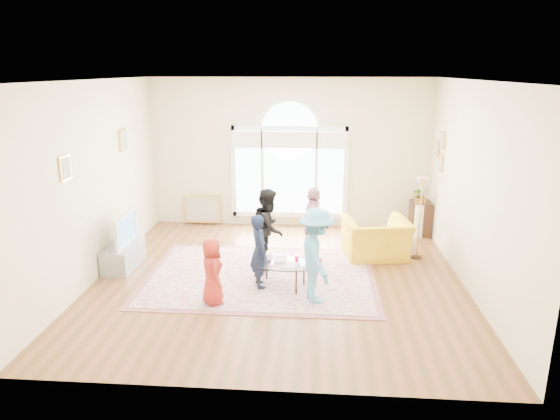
# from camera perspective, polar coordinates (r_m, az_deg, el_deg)

# --- Properties ---
(ground) EXTENTS (6.00, 6.00, 0.00)m
(ground) POSITION_cam_1_polar(r_m,az_deg,el_deg) (8.37, -0.15, -7.85)
(ground) COLOR brown
(ground) RESTS_ON ground
(room_shell) EXTENTS (6.00, 6.00, 6.00)m
(room_shell) POSITION_cam_1_polar(r_m,az_deg,el_deg) (10.64, 1.09, 6.13)
(room_shell) COLOR beige
(room_shell) RESTS_ON ground
(area_rug) EXTENTS (3.60, 2.60, 0.02)m
(area_rug) POSITION_cam_1_polar(r_m,az_deg,el_deg) (8.45, -2.21, -7.55)
(area_rug) COLOR beige
(area_rug) RESTS_ON ground
(rug_border) EXTENTS (3.80, 2.80, 0.01)m
(rug_border) POSITION_cam_1_polar(r_m,az_deg,el_deg) (8.45, -2.21, -7.58)
(rug_border) COLOR #925455
(rug_border) RESTS_ON ground
(tv_console) EXTENTS (0.45, 1.00, 0.42)m
(tv_console) POSITION_cam_1_polar(r_m,az_deg,el_deg) (9.17, -17.46, -5.02)
(tv_console) COLOR gray
(tv_console) RESTS_ON ground
(television) EXTENTS (0.16, 0.98, 0.56)m
(television) POSITION_cam_1_polar(r_m,az_deg,el_deg) (9.01, -17.66, -2.10)
(television) COLOR black
(television) RESTS_ON tv_console
(coffee_table) EXTENTS (1.16, 0.92, 0.54)m
(coffee_table) POSITION_cam_1_polar(r_m,az_deg,el_deg) (7.91, 0.12, -6.15)
(coffee_table) COLOR silver
(coffee_table) RESTS_ON ground
(armchair) EXTENTS (1.28, 1.16, 0.73)m
(armchair) POSITION_cam_1_polar(r_m,az_deg,el_deg) (9.31, 10.92, -3.22)
(armchair) COLOR yellow
(armchair) RESTS_ON ground
(side_cabinet) EXTENTS (0.40, 0.50, 0.70)m
(side_cabinet) POSITION_cam_1_polar(r_m,az_deg,el_deg) (10.86, 15.73, -0.88)
(side_cabinet) COLOR black
(side_cabinet) RESTS_ON ground
(floor_lamp) EXTENTS (0.32, 0.32, 1.51)m
(floor_lamp) POSITION_cam_1_polar(r_m,az_deg,el_deg) (9.21, 15.91, 2.17)
(floor_lamp) COLOR black
(floor_lamp) RESTS_ON ground
(plant_pedestal) EXTENTS (0.20, 0.20, 0.70)m
(plant_pedestal) POSITION_cam_1_polar(r_m,az_deg,el_deg) (10.64, 15.52, -1.20)
(plant_pedestal) COLOR white
(plant_pedestal) RESTS_ON ground
(potted_plant) EXTENTS (0.39, 0.35, 0.38)m
(potted_plant) POSITION_cam_1_polar(r_m,az_deg,el_deg) (10.50, 15.74, 1.63)
(potted_plant) COLOR #33722D
(potted_plant) RESTS_ON plant_pedestal
(leaning_picture) EXTENTS (0.80, 0.14, 0.62)m
(leaning_picture) POSITION_cam_1_polar(r_m,az_deg,el_deg) (11.35, -8.73, -1.59)
(leaning_picture) COLOR tan
(leaning_picture) RESTS_ON ground
(child_red) EXTENTS (0.49, 0.57, 1.00)m
(child_red) POSITION_cam_1_polar(r_m,az_deg,el_deg) (7.40, -7.75, -6.93)
(child_red) COLOR #A92C20
(child_red) RESTS_ON area_rug
(child_navy) EXTENTS (0.41, 0.50, 1.18)m
(child_navy) POSITION_cam_1_polar(r_m,az_deg,el_deg) (7.85, -2.39, -4.70)
(child_navy) COLOR #131C34
(child_navy) RESTS_ON area_rug
(child_black) EXTENTS (0.61, 0.74, 1.40)m
(child_black) POSITION_cam_1_polar(r_m,az_deg,el_deg) (8.58, -1.28, -2.11)
(child_black) COLOR black
(child_black) RESTS_ON area_rug
(child_pink) EXTENTS (0.39, 0.84, 1.39)m
(child_pink) POSITION_cam_1_polar(r_m,az_deg,el_deg) (8.67, 3.79, -1.95)
(child_pink) COLOR #DFA1A6
(child_pink) RESTS_ON area_rug
(child_blue) EXTENTS (0.75, 1.03, 1.42)m
(child_blue) POSITION_cam_1_polar(r_m,az_deg,el_deg) (7.34, 4.15, -5.21)
(child_blue) COLOR #5DB0E1
(child_blue) RESTS_ON area_rug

